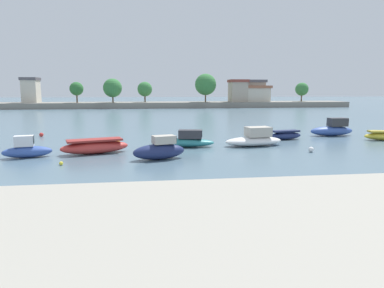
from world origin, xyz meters
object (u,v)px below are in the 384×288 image
moored_boat_5 (185,141)px  moored_boat_4 (160,150)px  mooring_buoy_3 (311,149)px  moored_boat_2 (27,150)px  moored_boat_3 (95,147)px  mooring_buoy_1 (118,142)px  mooring_buoy_4 (41,135)px  moored_boat_6 (255,139)px  moored_boat_7 (286,135)px  mooring_buoy_2 (61,163)px  moored_boat_8 (333,129)px

moored_boat_5 → moored_boat_4: bearing=-104.7°
mooring_buoy_3 → moored_boat_4: bearing=-174.0°
moored_boat_2 → moored_boat_3: (4.53, 0.96, -0.03)m
moored_boat_4 → mooring_buoy_3: bearing=-9.6°
mooring_buoy_1 → mooring_buoy_4: size_ratio=1.04×
moored_boat_3 → moored_boat_2: bearing=175.2°
moored_boat_6 → moored_boat_7: bearing=30.4°
moored_boat_4 → moored_boat_7: 14.60m
moored_boat_7 → mooring_buoy_3: (-0.70, -6.65, -0.21)m
mooring_buoy_1 → mooring_buoy_3: bearing=-20.4°
moored_boat_6 → mooring_buoy_2: size_ratio=21.40×
moored_boat_2 → moored_boat_7: size_ratio=1.00×
moored_boat_3 → moored_boat_8: moored_boat_8 is taller
moored_boat_4 → moored_boat_6: bearing=14.1°
moored_boat_3 → moored_boat_4: size_ratio=1.34×
moored_boat_4 → mooring_buoy_3: size_ratio=9.57×
moored_boat_2 → moored_boat_3: bearing=0.0°
mooring_buoy_2 → mooring_buoy_3: bearing=7.4°
moored_boat_6 → mooring_buoy_2: 15.59m
moored_boat_8 → mooring_buoy_4: bearing=172.6°
mooring_buoy_1 → moored_boat_8: bearing=8.1°
moored_boat_2 → moored_boat_8: moored_boat_8 is taller
moored_boat_3 → mooring_buoy_2: moored_boat_3 is taller
moored_boat_2 → mooring_buoy_4: moored_boat_2 is taller
moored_boat_5 → mooring_buoy_1: bearing=171.9°
mooring_buoy_4 → moored_boat_4: bearing=-48.5°
moored_boat_6 → mooring_buoy_4: size_ratio=12.83×
moored_boat_2 → moored_boat_5: bearing=3.1°
mooring_buoy_1 → moored_boat_7: bearing=4.0°
mooring_buoy_1 → mooring_buoy_2: mooring_buoy_1 is taller
moored_boat_8 → mooring_buoy_4: 29.86m
moored_boat_7 → moored_boat_8: size_ratio=0.75×
moored_boat_5 → moored_boat_7: moored_boat_5 is taller
moored_boat_8 → moored_boat_2: bearing=-165.1°
mooring_buoy_3 → mooring_buoy_4: bearing=153.0°
moored_boat_8 → mooring_buoy_3: size_ratio=11.37×
moored_boat_5 → moored_boat_6: 5.93m
moored_boat_3 → mooring_buoy_1: moored_boat_3 is taller
mooring_buoy_2 → moored_boat_8: bearing=24.1°
moored_boat_3 → mooring_buoy_3: bearing=-22.3°
moored_boat_4 → mooring_buoy_1: 7.60m
moored_boat_6 → moored_boat_8: 11.25m
mooring_buoy_1 → mooring_buoy_2: 8.40m
mooring_buoy_4 → mooring_buoy_2: bearing=-69.7°
moored_boat_5 → mooring_buoy_4: moored_boat_5 is taller
moored_boat_2 → moored_boat_4: bearing=-23.2°
moored_boat_3 → mooring_buoy_3: 16.39m
moored_boat_5 → moored_boat_8: (15.92, 4.91, 0.18)m
moored_boat_6 → moored_boat_8: size_ratio=1.14×
moored_boat_4 → moored_boat_3: bearing=133.7°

